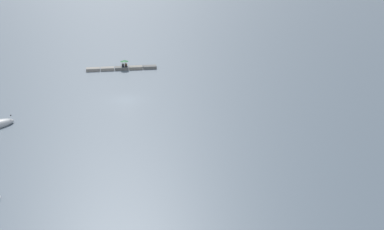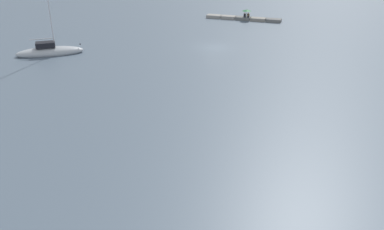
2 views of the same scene
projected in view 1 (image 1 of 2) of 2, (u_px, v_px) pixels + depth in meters
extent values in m
plane|color=slate|center=(126.00, 100.00, 75.50)|extent=(500.00, 500.00, 0.00)
cube|color=slate|center=(150.00, 67.00, 92.75)|extent=(2.43, 1.49, 0.51)
cube|color=gray|center=(136.00, 68.00, 92.36)|extent=(2.43, 1.49, 0.51)
cube|color=slate|center=(122.00, 68.00, 91.97)|extent=(2.43, 1.49, 0.51)
cube|color=gray|center=(107.00, 69.00, 91.58)|extent=(2.43, 1.49, 0.51)
cube|color=gray|center=(93.00, 69.00, 91.19)|extent=(2.43, 1.49, 0.51)
cube|color=#1E2333|center=(126.00, 66.00, 91.80)|extent=(0.43, 0.48, 0.16)
cube|color=brown|center=(126.00, 65.00, 91.98)|extent=(0.43, 0.29, 0.52)
sphere|color=tan|center=(126.00, 63.00, 91.86)|extent=(0.22, 0.22, 0.22)
cube|color=#1E2333|center=(123.00, 67.00, 91.55)|extent=(0.43, 0.48, 0.16)
cube|color=#232328|center=(123.00, 66.00, 91.74)|extent=(0.43, 0.29, 0.52)
sphere|color=tan|center=(123.00, 64.00, 91.61)|extent=(0.22, 0.22, 0.22)
cylinder|color=black|center=(124.00, 64.00, 91.71)|extent=(0.02, 0.02, 1.05)
cone|color=#19662D|center=(124.00, 61.00, 91.51)|extent=(1.46, 1.46, 0.26)
sphere|color=black|center=(124.00, 60.00, 91.45)|extent=(0.05, 0.05, 0.05)
sphere|color=black|center=(11.00, 115.00, 65.89)|extent=(0.18, 0.18, 0.18)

